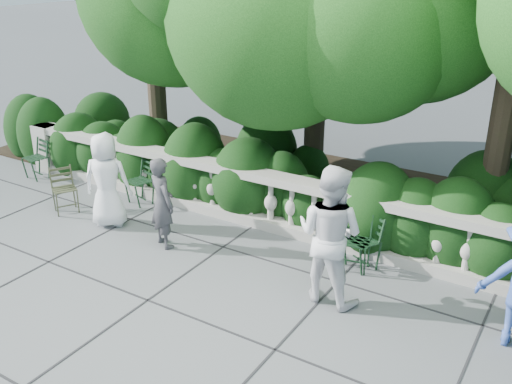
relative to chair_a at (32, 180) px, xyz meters
The scene contains 11 objects.
ground 5.72m from the chair_a, 11.60° to the right, with size 90.00×90.00×0.00m, color #515558.
balustrade 5.66m from the chair_a, ahead, with size 12.00×0.44×1.00m.
shrub_hedge 5.90m from the chair_a, 18.29° to the left, with size 15.00×2.60×1.70m, color black, non-canonical shape.
chair_a is the anchor object (origin of this frame).
chair_b 2.74m from the chair_a, ahead, with size 0.44×0.48×0.84m, color black, non-canonical shape.
chair_c 7.16m from the chair_a, ahead, with size 0.44×0.48×0.84m, color black, non-canonical shape.
chair_d 7.18m from the chair_a, ahead, with size 0.44×0.48×0.84m, color black, non-canonical shape.
chair_weathered 2.16m from the chair_a, 21.44° to the right, with size 0.44×0.48×0.84m, color black, non-canonical shape.
person_businessman 3.13m from the chair_a, 12.80° to the right, with size 0.80×0.52×1.65m, color white.
person_woman_grey 4.39m from the chair_a, 10.35° to the right, with size 0.54×0.36×1.49m, color #39383D.
person_casual_man 7.24m from the chair_a, ahead, with size 0.93×0.73×1.92m, color silver.
Camera 1 is at (4.22, -5.83, 4.33)m, focal length 40.00 mm.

